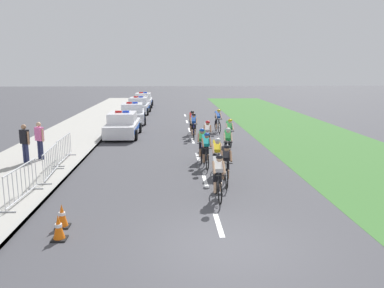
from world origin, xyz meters
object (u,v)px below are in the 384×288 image
police_car_nearest (123,125)px  cyclist_fifth (202,144)px  cyclist_fourth (206,149)px  cyclist_seventh (207,134)px  police_car_third (139,106)px  cyclist_third (217,155)px  cyclist_second (226,163)px  cyclist_ninth (192,122)px  police_car_second (132,114)px  cyclist_eighth (229,132)px  crowd_barrier_middle (51,163)px  spectator_back (40,138)px  crowd_barrier_front (22,184)px  traffic_cone_mid (62,216)px  spectator_middle (25,141)px  cyclist_tenth (194,125)px  cyclist_lead (218,175)px  cyclist_eleventh (218,120)px  traffic_cone_near (59,228)px  cyclist_sixth (228,143)px  crowd_barrier_rear (64,149)px  police_car_furthest (143,101)px

police_car_nearest → cyclist_fifth: bearing=-56.5°
police_car_nearest → cyclist_fourth: bearing=-60.1°
cyclist_seventh → police_car_third: 16.66m
police_car_third → cyclist_third: bearing=-77.2°
cyclist_second → cyclist_ninth: 10.68m
cyclist_seventh → police_car_second: police_car_second is taller
cyclist_eighth → cyclist_third: bearing=-103.6°
cyclist_second → crowd_barrier_middle: cyclist_second is taller
cyclist_third → spectator_back: 8.02m
crowd_barrier_front → traffic_cone_mid: crowd_barrier_front is taller
crowd_barrier_middle → crowd_barrier_front: bearing=-91.9°
traffic_cone_mid → spectator_back: spectator_back is taller
cyclist_third → spectator_middle: size_ratio=1.03×
police_car_second → cyclist_second: bearing=-73.2°
police_car_nearest → cyclist_second: bearing=-64.3°
cyclist_tenth → cyclist_lead: bearing=-89.3°
cyclist_eleventh → police_car_second: bearing=142.0°
cyclist_lead → cyclist_tenth: bearing=90.7°
traffic_cone_near → spectator_middle: size_ratio=0.38×
cyclist_sixth → cyclist_eighth: 3.00m
cyclist_tenth → traffic_cone_mid: cyclist_tenth is taller
cyclist_eleventh → crowd_barrier_front: (-7.66, -13.05, -0.14)m
cyclist_fifth → cyclist_tenth: size_ratio=1.00×
cyclist_fourth → cyclist_ninth: (-0.13, 8.15, 0.00)m
crowd_barrier_front → cyclist_ninth: bearing=64.2°
traffic_cone_mid → spectator_back: 7.93m
cyclist_fifth → police_car_second: 13.24m
cyclist_fifth → crowd_barrier_rear: cyclist_fifth is taller
cyclist_seventh → police_car_third: bearing=106.7°
police_car_furthest → cyclist_tenth: bearing=-77.2°
police_car_nearest → spectator_middle: 7.72m
police_car_furthest → traffic_cone_mid: (0.04, -31.66, -0.37)m
cyclist_sixth → traffic_cone_mid: size_ratio=2.69×
cyclist_fourth → cyclist_fifth: bearing=93.6°
cyclist_lead → spectator_back: bearing=143.7°
cyclist_sixth → police_car_third: (-5.51, 18.33, -0.11)m
cyclist_seventh → cyclist_tenth: same height
cyclist_ninth → police_car_second: size_ratio=0.38×
cyclist_fifth → spectator_back: 7.23m
cyclist_eighth → cyclist_seventh: bearing=-154.5°
cyclist_fourth → police_car_furthest: police_car_furthest is taller
traffic_cone_mid → cyclist_seventh: bearing=63.7°
spectator_middle → spectator_back: same height
cyclist_fourth → cyclist_eighth: bearing=68.9°
cyclist_eighth → police_car_nearest: police_car_nearest is taller
cyclist_third → police_car_third: bearing=102.8°
traffic_cone_near → spectator_back: (-3.06, 8.09, 0.77)m
cyclist_third → cyclist_fourth: bearing=104.8°
cyclist_second → police_car_second: bearing=106.8°
crowd_barrier_front → crowd_barrier_middle: size_ratio=1.00×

